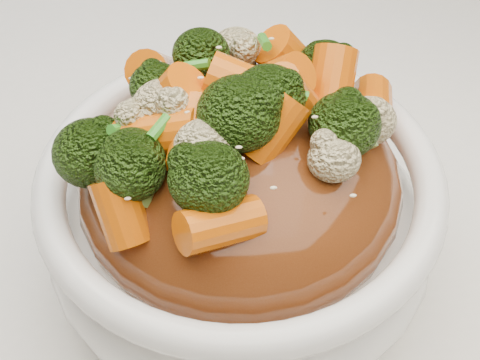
{
  "coord_description": "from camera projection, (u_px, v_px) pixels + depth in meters",
  "views": [
    {
      "loc": [
        -0.03,
        -0.33,
        1.12
      ],
      "look_at": [
        -0.0,
        -0.06,
        0.83
      ],
      "focal_mm": 55.0,
      "sensor_mm": 36.0,
      "label": 1
    }
  ],
  "objects": [
    {
      "name": "sesame_seeds",
      "position": [
        240.0,
        92.0,
        0.35
      ],
      "size": [
        0.17,
        0.17,
        0.01
      ],
      "primitive_type": null,
      "rotation": [
        0.0,
        0.0,
        -0.05
      ],
      "color": "beige",
      "rests_on": "sauce_base"
    },
    {
      "name": "cauliflower",
      "position": [
        240.0,
        98.0,
        0.36
      ],
      "size": [
        0.19,
        0.19,
        0.04
      ],
      "primitive_type": null,
      "rotation": [
        0.0,
        0.0,
        -0.05
      ],
      "color": "beige",
      "rests_on": "sauce_base"
    },
    {
      "name": "tablecloth",
      "position": [
        238.0,
        217.0,
        0.51
      ],
      "size": [
        1.2,
        0.8,
        0.04
      ],
      "primitive_type": "cube",
      "color": "white",
      "rests_on": "dining_table"
    },
    {
      "name": "broccoli",
      "position": [
        240.0,
        95.0,
        0.36
      ],
      "size": [
        0.19,
        0.19,
        0.05
      ],
      "primitive_type": null,
      "rotation": [
        0.0,
        0.0,
        -0.05
      ],
      "color": "black",
      "rests_on": "sauce_base"
    },
    {
      "name": "bowl",
      "position": [
        240.0,
        220.0,
        0.42
      ],
      "size": [
        0.23,
        0.23,
        0.09
      ],
      "primitive_type": null,
      "rotation": [
        0.0,
        0.0,
        -0.05
      ],
      "color": "white",
      "rests_on": "tablecloth"
    },
    {
      "name": "scallions",
      "position": [
        240.0,
        92.0,
        0.35
      ],
      "size": [
        0.14,
        0.14,
        0.02
      ],
      "primitive_type": null,
      "rotation": [
        0.0,
        0.0,
        -0.05
      ],
      "color": "#328B20",
      "rests_on": "sauce_base"
    },
    {
      "name": "sauce_base",
      "position": [
        240.0,
        184.0,
        0.4
      ],
      "size": [
        0.19,
        0.19,
        0.1
      ],
      "primitive_type": "ellipsoid",
      "rotation": [
        0.0,
        0.0,
        -0.05
      ],
      "color": "#5E2A10",
      "rests_on": "bowl"
    },
    {
      "name": "carrots",
      "position": [
        240.0,
        93.0,
        0.35
      ],
      "size": [
        0.19,
        0.19,
        0.05
      ],
      "primitive_type": null,
      "rotation": [
        0.0,
        0.0,
        -0.05
      ],
      "color": "#D65C07",
      "rests_on": "sauce_base"
    }
  ]
}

